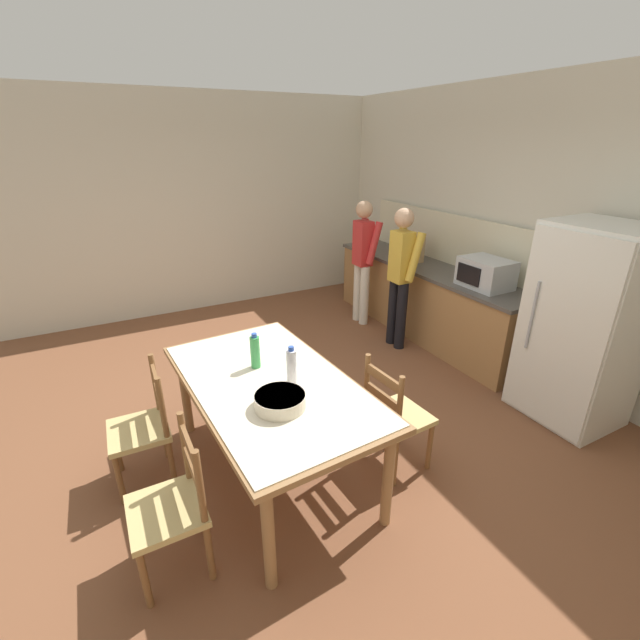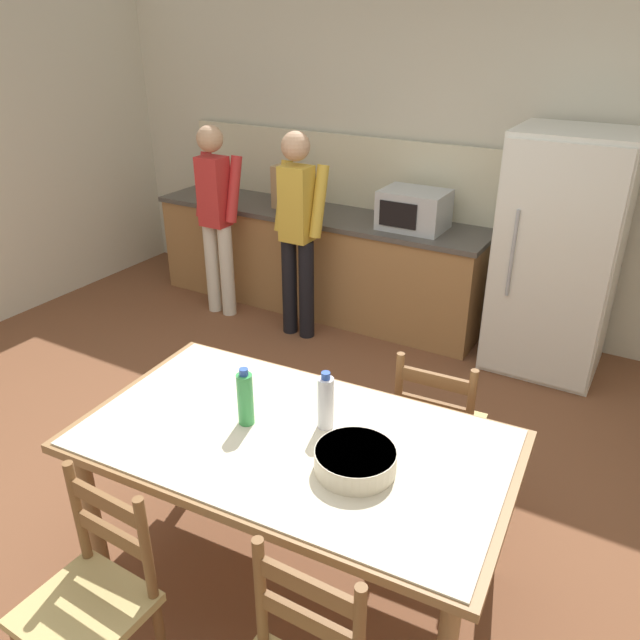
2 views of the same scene
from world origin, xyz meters
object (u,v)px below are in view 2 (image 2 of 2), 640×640
object	(u,v)px
bottle_off_centre	(326,402)
serving_bowl	(355,459)
person_at_sink	(216,212)
dining_table	(293,452)
microwave	(414,210)
chair_side_near_left	(92,601)
bottle_near_centre	(245,398)
chair_side_far_right	(437,428)
paper_bag	(288,187)
person_at_counter	(298,226)
refrigerator	(558,256)

from	to	relation	value
bottle_off_centre	serving_bowl	world-z (taller)	bottle_off_centre
person_at_sink	dining_table	bearing A→B (deg)	-135.29
microwave	person_at_sink	bearing A→B (deg)	-162.18
microwave	bottle_off_centre	bearing A→B (deg)	-75.50
dining_table	chair_side_near_left	size ratio (longest dim) A/B	2.07
microwave	bottle_near_centre	world-z (taller)	microwave
chair_side_far_right	paper_bag	bearing A→B (deg)	-44.73
microwave	person_at_counter	distance (m)	0.91
microwave	dining_table	distance (m)	2.72
person_at_sink	microwave	bearing A→B (deg)	-72.18
dining_table	chair_side_far_right	bearing A→B (deg)	66.48
paper_bag	chair_side_near_left	xyz separation A→B (m)	(1.37, -3.46, -0.62)
chair_side_far_right	person_at_sink	distance (m)	2.84
serving_bowl	paper_bag	bearing A→B (deg)	127.29
serving_bowl	bottle_off_centre	bearing A→B (deg)	141.91
paper_bag	person_at_counter	size ratio (longest dim) A/B	0.22
microwave	chair_side_near_left	size ratio (longest dim) A/B	0.55
dining_table	chair_side_near_left	world-z (taller)	chair_side_near_left
microwave	person_at_sink	size ratio (longest dim) A/B	0.31
serving_bowl	chair_side_near_left	xyz separation A→B (m)	(-0.68, -0.77, -0.39)
person_at_counter	refrigerator	bearing A→B (deg)	-74.84
bottle_off_centre	serving_bowl	bearing A→B (deg)	-38.09
refrigerator	paper_bag	xyz separation A→B (m)	(-2.26, 0.01, 0.20)
dining_table	bottle_off_centre	xyz separation A→B (m)	(0.08, 0.13, 0.20)
paper_bag	dining_table	xyz separation A→B (m)	(1.72, -2.63, -0.36)
person_at_sink	bottle_off_centre	bearing A→B (deg)	-132.35
chair_side_near_left	person_at_sink	bearing A→B (deg)	122.01
microwave	person_at_sink	distance (m)	1.64
microwave	dining_table	world-z (taller)	microwave
bottle_off_centre	serving_bowl	size ratio (longest dim) A/B	0.84
microwave	serving_bowl	xyz separation A→B (m)	(0.89, -2.69, -0.19)
serving_bowl	person_at_sink	xyz separation A→B (m)	(-2.44, 2.20, 0.07)
paper_bag	dining_table	bearing A→B (deg)	-56.79
bottle_off_centre	chair_side_near_left	world-z (taller)	bottle_off_centre
dining_table	chair_side_near_left	xyz separation A→B (m)	(-0.36, -0.83, -0.26)
microwave	dining_table	xyz separation A→B (m)	(0.57, -2.64, -0.33)
bottle_near_centre	chair_side_far_right	world-z (taller)	bottle_near_centre
dining_table	person_at_sink	world-z (taller)	person_at_sink
chair_side_far_right	person_at_sink	world-z (taller)	person_at_sink
refrigerator	chair_side_far_right	bearing A→B (deg)	-95.82
bottle_near_centre	refrigerator	bearing A→B (deg)	73.70
paper_bag	person_at_counter	distance (m)	0.68
bottle_off_centre	refrigerator	bearing A→B (deg)	79.54
chair_side_near_left	serving_bowl	bearing A→B (deg)	49.84
chair_side_near_left	chair_side_far_right	bearing A→B (deg)	67.87
paper_bag	person_at_counter	xyz separation A→B (m)	(0.42, -0.51, -0.14)
paper_bag	person_at_sink	distance (m)	0.65
bottle_off_centre	person_at_counter	distance (m)	2.42
bottle_near_centre	serving_bowl	world-z (taller)	bottle_near_centre
refrigerator	chair_side_far_right	world-z (taller)	refrigerator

